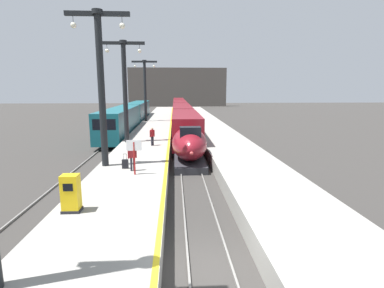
{
  "coord_description": "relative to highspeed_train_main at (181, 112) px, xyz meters",
  "views": [
    {
      "loc": [
        -1.17,
        -9.13,
        6.13
      ],
      "look_at": [
        0.2,
        14.32,
        1.8
      ],
      "focal_mm": 27.67,
      "sensor_mm": 36.0,
      "label": 1
    }
  ],
  "objects": [
    {
      "name": "ground_plane",
      "position": [
        0.0,
        -48.07,
        -1.97
      ],
      "size": [
        260.0,
        260.0,
        0.0
      ],
      "primitive_type": "plane",
      "color": "#33302D"
    },
    {
      "name": "platform_left",
      "position": [
        -4.05,
        -23.32,
        -1.45
      ],
      "size": [
        4.8,
        110.0,
        1.05
      ],
      "primitive_type": "cube",
      "color": "gray",
      "rests_on": "ground"
    },
    {
      "name": "platform_right",
      "position": [
        4.05,
        -23.32,
        -1.45
      ],
      "size": [
        4.8,
        110.0,
        1.05
      ],
      "primitive_type": "cube",
      "color": "gray",
      "rests_on": "ground"
    },
    {
      "name": "platform_left_safety_stripe",
      "position": [
        -1.77,
        -23.32,
        -0.92
      ],
      "size": [
        0.2,
        107.8,
        0.01
      ],
      "primitive_type": "cube",
      "color": "yellow",
      "rests_on": "platform_left"
    },
    {
      "name": "rail_main_left",
      "position": [
        -0.75,
        -20.57,
        -1.91
      ],
      "size": [
        0.08,
        110.0,
        0.12
      ],
      "primitive_type": "cube",
      "color": "slate",
      "rests_on": "ground"
    },
    {
      "name": "rail_main_right",
      "position": [
        0.75,
        -20.57,
        -1.91
      ],
      "size": [
        0.08,
        110.0,
        0.12
      ],
      "primitive_type": "cube",
      "color": "slate",
      "rests_on": "ground"
    },
    {
      "name": "rail_secondary_left",
      "position": [
        -8.85,
        -20.57,
        -1.91
      ],
      "size": [
        0.08,
        110.0,
        0.12
      ],
      "primitive_type": "cube",
      "color": "slate",
      "rests_on": "ground"
    },
    {
      "name": "rail_secondary_right",
      "position": [
        -7.35,
        -20.57,
        -1.91
      ],
      "size": [
        0.08,
        110.0,
        0.12
      ],
      "primitive_type": "cube",
      "color": "slate",
      "rests_on": "ground"
    },
    {
      "name": "highspeed_train_main",
      "position": [
        0.0,
        0.0,
        0.0
      ],
      "size": [
        2.92,
        75.03,
        3.6
      ],
      "color": "maroon",
      "rests_on": "ground"
    },
    {
      "name": "regional_train_adjacent",
      "position": [
        -8.1,
        -9.81,
        0.15
      ],
      "size": [
        2.85,
        36.6,
        3.8
      ],
      "color": "#145660",
      "rests_on": "ground"
    },
    {
      "name": "station_column_mid",
      "position": [
        -5.9,
        -37.41,
        5.01
      ],
      "size": [
        4.0,
        0.68,
        9.97
      ],
      "color": "black",
      "rests_on": "platform_left"
    },
    {
      "name": "station_column_far",
      "position": [
        -5.9,
        -28.14,
        4.82
      ],
      "size": [
        4.0,
        0.68,
        9.6
      ],
      "color": "black",
      "rests_on": "platform_left"
    },
    {
      "name": "station_column_distant",
      "position": [
        -5.9,
        -8.36,
        4.88
      ],
      "size": [
        4.0,
        0.68,
        9.7
      ],
      "color": "black",
      "rests_on": "platform_left"
    },
    {
      "name": "passenger_near_edge",
      "position": [
        -3.87,
        -38.85,
        0.07
      ],
      "size": [
        0.55,
        0.32,
        1.69
      ],
      "color": "#23232D",
      "rests_on": "platform_left"
    },
    {
      "name": "passenger_mid_platform",
      "position": [
        -3.25,
        -30.27,
        0.07
      ],
      "size": [
        0.43,
        0.43,
        1.69
      ],
      "color": "#23232D",
      "rests_on": "platform_left"
    },
    {
      "name": "rolling_suitcase",
      "position": [
        -4.43,
        -38.25,
        -0.62
      ],
      "size": [
        0.4,
        0.22,
        0.98
      ],
      "color": "black",
      "rests_on": "platform_left"
    },
    {
      "name": "ticket_machine_yellow",
      "position": [
        -5.55,
        -45.13,
        -0.18
      ],
      "size": [
        0.76,
        0.62,
        1.6
      ],
      "color": "yellow",
      "rests_on": "platform_left"
    },
    {
      "name": "departure_info_board",
      "position": [
        -3.62,
        -39.7,
        0.58
      ],
      "size": [
        0.9,
        0.1,
        2.12
      ],
      "color": "maroon",
      "rests_on": "platform_left"
    },
    {
      "name": "terminus_back_wall",
      "position": [
        0.0,
        53.93,
        5.03
      ],
      "size": [
        36.0,
        2.0,
        14.0
      ],
      "primitive_type": "cube",
      "color": "#4C4742",
      "rests_on": "ground"
    }
  ]
}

